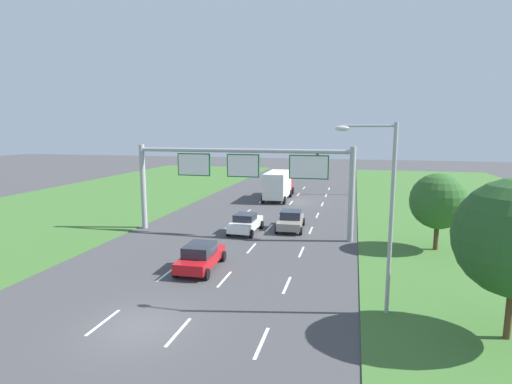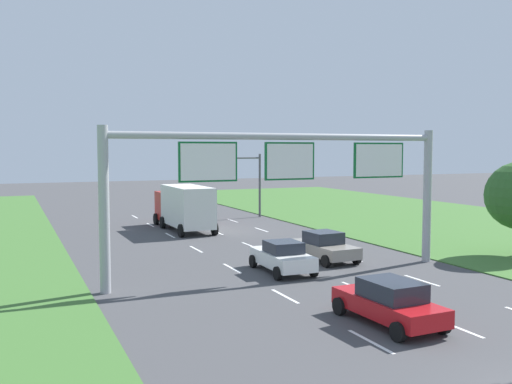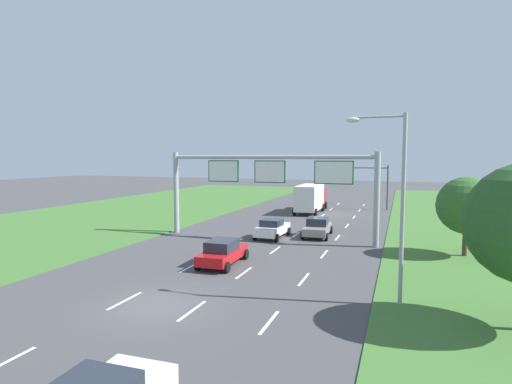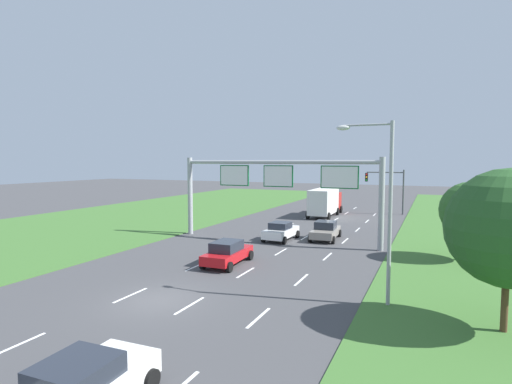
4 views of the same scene
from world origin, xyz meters
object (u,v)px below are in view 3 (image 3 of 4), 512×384
Objects in this scene: car_near_red at (223,252)px; sign_gantry at (270,178)px; box_truck at (311,197)px; roadside_tree_mid at (467,205)px; traffic_light_mast at (372,179)px; car_mid_lane at (272,228)px; car_lead_silver at (317,227)px; street_lamp at (394,192)px.

sign_gantry is (0.34, 8.23, 4.14)m from car_near_red.
box_truck is 1.56× the size of roadside_tree_mid.
traffic_light_mast is at bearing 74.03° from sign_gantry.
box_truck reaches higher than car_mid_lane.
sign_gantry is at bearing -87.03° from car_mid_lane.
car_mid_lane is at bearing -89.67° from box_truck.
car_lead_silver is 0.52× the size of street_lamp.
sign_gantry reaches higher than car_lead_silver.
car_near_red is at bearing -152.77° from roadside_tree_mid.
sign_gantry is 3.24× the size of roadside_tree_mid.
traffic_light_mast reaches higher than box_truck.
sign_gantry is at bearing -89.66° from box_truck.
street_lamp is at bearing -69.73° from car_lead_silver.
traffic_light_mast is at bearing 75.52° from car_near_red.
car_lead_silver is 16.13m from street_lamp.
sign_gantry is 15.14m from street_lamp.
box_truck is 30.29m from street_lamp.
car_mid_lane is 4.22m from sign_gantry.
car_near_red is 8.95m from car_mid_lane.
car_near_red is at bearing 160.54° from street_lamp.
car_lead_silver is at bearing -76.19° from box_truck.
roadside_tree_mid reaches higher than box_truck.
car_mid_lane is (0.32, 8.94, -0.02)m from car_near_red.
car_near_red is 0.52× the size of street_lamp.
car_mid_lane is at bearing -106.51° from traffic_light_mast.
sign_gantry is 14.04m from roadside_tree_mid.
roadside_tree_mid is at bearing -51.73° from box_truck.
roadside_tree_mid is (14.22, -17.61, 1.64)m from box_truck.
traffic_light_mast is (6.32, 21.33, 3.10)m from car_mid_lane.
traffic_light_mast is (6.60, 5.32, 2.08)m from box_truck.
street_lamp is at bearing -111.95° from roadside_tree_mid.
car_lead_silver is at bearing -98.55° from traffic_light_mast.
sign_gantry is at bearing 85.56° from car_near_red.
sign_gantry is at bearing 129.18° from street_lamp.
car_near_red is 24.97m from box_truck.
sign_gantry is 2.03× the size of street_lamp.
street_lamp is at bearing -21.56° from car_near_red.
car_near_red is at bearing -112.24° from car_lead_silver.
sign_gantry is (-3.37, -2.52, 4.16)m from car_lead_silver.
sign_gantry is at bearing -105.97° from traffic_light_mast.
box_truck is (-3.66, 14.20, 1.02)m from car_lead_silver.
car_mid_lane is 16.28m from street_lamp.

